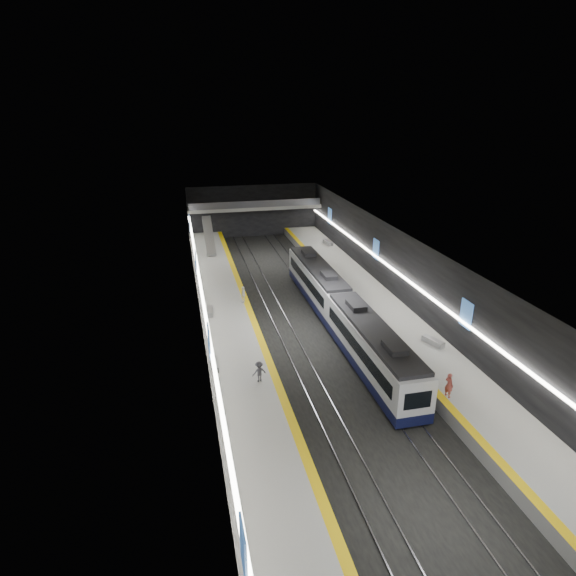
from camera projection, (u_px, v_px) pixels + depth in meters
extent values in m
plane|color=black|center=(314.00, 334.00, 44.18)|extent=(70.00, 70.00, 0.00)
cube|color=beige|center=(316.00, 250.00, 41.27)|extent=(20.00, 70.00, 0.04)
cube|color=black|center=(201.00, 303.00, 40.63)|extent=(0.04, 70.00, 8.00)
cube|color=black|center=(418.00, 284.00, 44.81)|extent=(0.04, 70.00, 8.00)
cube|color=black|center=(253.00, 211.00, 74.49)|extent=(20.00, 0.04, 8.00)
cube|color=slate|center=(233.00, 337.00, 42.43)|extent=(5.00, 70.00, 1.00)
cube|color=#AFAFAA|center=(232.00, 332.00, 42.24)|extent=(5.00, 70.00, 0.02)
cube|color=yellow|center=(257.00, 329.00, 42.70)|extent=(0.60, 70.00, 0.02)
cube|color=slate|center=(390.00, 321.00, 45.57)|extent=(5.00, 70.00, 1.00)
cube|color=#AFAFAA|center=(391.00, 316.00, 45.38)|extent=(5.00, 70.00, 0.02)
cube|color=yellow|center=(369.00, 318.00, 44.92)|extent=(0.60, 70.00, 0.02)
cube|color=gray|center=(280.00, 337.00, 43.48)|extent=(0.08, 70.00, 0.12)
cube|color=gray|center=(295.00, 335.00, 43.78)|extent=(0.08, 70.00, 0.12)
cube|color=gray|center=(333.00, 331.00, 44.53)|extent=(0.08, 70.00, 0.12)
cube|color=gray|center=(347.00, 330.00, 44.83)|extent=(0.08, 70.00, 0.12)
cube|color=#0E1236|center=(371.00, 363.00, 37.71)|extent=(2.65, 15.00, 0.80)
cube|color=silver|center=(372.00, 345.00, 37.11)|extent=(2.65, 15.00, 2.50)
cube|color=black|center=(373.00, 328.00, 36.60)|extent=(2.44, 14.25, 0.30)
cube|color=black|center=(372.00, 344.00, 37.09)|extent=(2.69, 13.20, 1.00)
cube|color=black|center=(418.00, 401.00, 30.30)|extent=(1.85, 0.05, 1.20)
cube|color=#0E1236|center=(317.00, 294.00, 51.32)|extent=(2.65, 15.00, 0.80)
cube|color=silver|center=(318.00, 279.00, 50.72)|extent=(2.65, 15.00, 2.50)
cube|color=black|center=(318.00, 267.00, 50.21)|extent=(2.44, 14.25, 0.30)
cube|color=black|center=(318.00, 279.00, 50.70)|extent=(2.69, 13.20, 1.00)
cube|color=black|center=(341.00, 307.00, 43.92)|extent=(1.85, 0.05, 1.20)
cube|color=#3B6BB2|center=(243.00, 550.00, 17.78)|extent=(0.10, 1.50, 2.20)
cube|color=#3B6BB2|center=(209.00, 341.00, 33.21)|extent=(0.10, 1.50, 2.20)
cube|color=#3B6BB2|center=(196.00, 262.00, 49.54)|extent=(0.10, 1.50, 2.20)
cube|color=#3B6BB2|center=(190.00, 223.00, 64.97)|extent=(0.10, 1.50, 2.20)
cube|color=#3B6BB2|center=(466.00, 314.00, 37.35)|extent=(0.10, 1.50, 2.20)
cube|color=#3B6BB2|center=(376.00, 249.00, 53.69)|extent=(0.10, 1.50, 2.20)
cube|color=#3B6BB2|center=(330.00, 216.00, 69.12)|extent=(0.10, 1.50, 2.20)
cube|color=white|center=(204.00, 305.00, 40.75)|extent=(0.25, 68.60, 0.12)
cube|color=white|center=(416.00, 287.00, 44.84)|extent=(0.25, 68.60, 0.12)
cube|color=gray|center=(255.00, 207.00, 72.31)|extent=(20.00, 3.00, 0.50)
cube|color=#47474C|center=(256.00, 204.00, 70.72)|extent=(19.60, 0.08, 1.00)
cube|color=#99999E|center=(209.00, 236.00, 65.15)|extent=(1.20, 7.50, 3.92)
cube|color=#99999E|center=(215.00, 365.00, 36.61)|extent=(0.54, 1.83, 0.45)
cube|color=#99999E|center=(210.00, 311.00, 45.79)|extent=(0.75, 2.06, 0.49)
cube|color=#99999E|center=(433.00, 342.00, 40.05)|extent=(1.24, 2.12, 0.50)
cube|color=#99999E|center=(328.00, 243.00, 67.94)|extent=(0.92, 2.11, 0.50)
imported|color=#B24A42|center=(449.00, 385.00, 32.75)|extent=(0.59, 0.75, 1.80)
imported|color=silver|center=(243.00, 295.00, 48.12)|extent=(0.65, 1.08, 1.72)
imported|color=#46454E|center=(259.00, 372.00, 34.56)|extent=(1.13, 0.80, 1.58)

